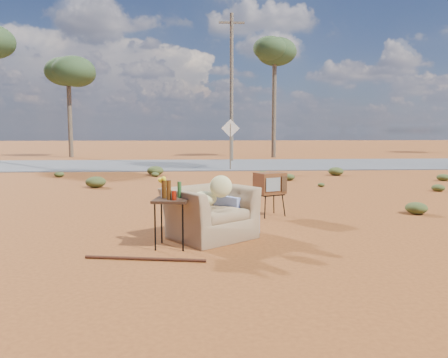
{
  "coord_description": "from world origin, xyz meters",
  "views": [
    {
      "loc": [
        -0.01,
        -6.72,
        1.69
      ],
      "look_at": [
        0.52,
        1.33,
        0.8
      ],
      "focal_mm": 35.0,
      "sensor_mm": 36.0,
      "label": 1
    }
  ],
  "objects": [
    {
      "name": "ground",
      "position": [
        0.0,
        0.0,
        0.0
      ],
      "size": [
        140.0,
        140.0,
        0.0
      ],
      "primitive_type": "plane",
      "color": "brown",
      "rests_on": "ground"
    },
    {
      "name": "highway",
      "position": [
        0.0,
        15.0,
        0.02
      ],
      "size": [
        140.0,
        7.0,
        0.04
      ],
      "primitive_type": "cube",
      "color": "#565659",
      "rests_on": "ground"
    },
    {
      "name": "armchair",
      "position": [
        0.28,
        0.14,
        0.51
      ],
      "size": [
        1.58,
        1.61,
        1.09
      ],
      "rotation": [
        0.0,
        0.0,
        0.64
      ],
      "color": "olive",
      "rests_on": "ground"
    },
    {
      "name": "tv_unit",
      "position": [
        1.46,
        1.79,
        0.64
      ],
      "size": [
        0.67,
        0.61,
        0.87
      ],
      "rotation": [
        0.0,
        0.0,
        0.43
      ],
      "color": "black",
      "rests_on": "ground"
    },
    {
      "name": "side_table",
      "position": [
        -0.39,
        -0.42,
        0.74
      ],
      "size": [
        0.57,
        0.57,
        1.0
      ],
      "rotation": [
        0.0,
        0.0,
        -0.15
      ],
      "color": "#331D12",
      "rests_on": "ground"
    },
    {
      "name": "rusty_bar",
      "position": [
        -0.68,
        -1.09,
        0.02
      ],
      "size": [
        1.61,
        0.33,
        0.04
      ],
      "primitive_type": "cylinder",
      "rotation": [
        0.0,
        1.57,
        -0.18
      ],
      "color": "#4A2113",
      "rests_on": "ground"
    },
    {
      "name": "road_sign",
      "position": [
        1.5,
        12.0,
        1.5
      ],
      "size": [
        0.78,
        0.06,
        2.19
      ],
      "color": "brown",
      "rests_on": "ground"
    },
    {
      "name": "eucalyptus_near_left",
      "position": [
        -8.0,
        22.0,
        5.45
      ],
      "size": [
        3.2,
        3.2,
        6.6
      ],
      "color": "brown",
      "rests_on": "ground"
    },
    {
      "name": "eucalyptus_center",
      "position": [
        5.0,
        21.0,
        6.43
      ],
      "size": [
        3.2,
        3.2,
        7.6
      ],
      "color": "brown",
      "rests_on": "ground"
    },
    {
      "name": "utility_pole_center",
      "position": [
        2.0,
        17.5,
        4.15
      ],
      "size": [
        1.4,
        0.2,
        8.0
      ],
      "color": "brown",
      "rests_on": "ground"
    },
    {
      "name": "scrub_patch",
      "position": [
        -0.82,
        4.41,
        0.14
      ],
      "size": [
        17.49,
        8.07,
        0.33
      ],
      "color": "#435123",
      "rests_on": "ground"
    }
  ]
}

